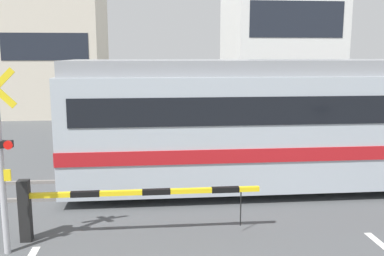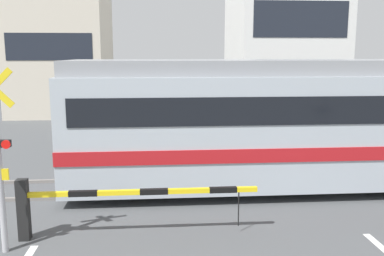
% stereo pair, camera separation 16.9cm
% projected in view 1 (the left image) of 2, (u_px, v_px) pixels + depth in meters
% --- Properties ---
extents(rail_track_near, '(50.00, 0.10, 0.08)m').
position_uv_depth(rail_track_near, '(194.00, 194.00, 10.54)').
color(rail_track_near, gray).
rests_on(rail_track_near, ground_plane).
extents(rail_track_far, '(50.00, 0.10, 0.08)m').
position_uv_depth(rail_track_far, '(189.00, 178.00, 11.94)').
color(rail_track_far, gray).
rests_on(rail_track_far, ground_plane).
extents(commuter_train, '(16.08, 3.04, 3.31)m').
position_uv_depth(commuter_train, '(373.00, 118.00, 11.41)').
color(commuter_train, '#ADB7C1').
rests_on(commuter_train, ground_plane).
extents(crossing_barrier_near, '(4.53, 0.20, 1.18)m').
position_uv_depth(crossing_barrier_near, '(92.00, 201.00, 8.03)').
color(crossing_barrier_near, black).
rests_on(crossing_barrier_near, ground_plane).
extents(crossing_barrier_far, '(4.53, 0.20, 1.18)m').
position_uv_depth(crossing_barrier_far, '(247.00, 136.00, 14.40)').
color(crossing_barrier_far, black).
rests_on(crossing_barrier_far, ground_plane).
extents(crossing_signal_left, '(0.68, 0.15, 3.25)m').
position_uv_depth(crossing_signal_left, '(0.00, 154.00, 7.23)').
color(crossing_signal_left, '#B2B2B7').
rests_on(crossing_signal_left, ground_plane).
extents(pedestrian, '(0.38, 0.22, 1.57)m').
position_uv_depth(pedestrian, '(163.00, 125.00, 15.61)').
color(pedestrian, '#33384C').
rests_on(pedestrian, ground_plane).
extents(building_left_of_street, '(5.20, 6.51, 6.92)m').
position_uv_depth(building_left_of_street, '(58.00, 54.00, 24.96)').
color(building_left_of_street, beige).
rests_on(building_left_of_street, ground_plane).
extents(building_right_of_street, '(6.13, 6.51, 9.57)m').
position_uv_depth(building_right_of_street, '(279.00, 32.00, 26.00)').
color(building_right_of_street, white).
rests_on(building_right_of_street, ground_plane).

